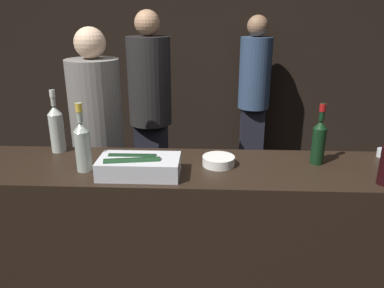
% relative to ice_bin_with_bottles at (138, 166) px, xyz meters
% --- Properties ---
extents(wall_back_chalkboard, '(6.40, 0.06, 2.80)m').
position_rel_ice_bin_with_bottles_xyz_m(wall_back_chalkboard, '(0.27, 2.48, 0.40)').
color(wall_back_chalkboard, black).
rests_on(wall_back_chalkboard, ground_plane).
extents(bar_counter, '(2.54, 0.55, 0.95)m').
position_rel_ice_bin_with_bottles_xyz_m(bar_counter, '(0.27, 0.13, -0.53)').
color(bar_counter, black).
rests_on(bar_counter, ground_plane).
extents(ice_bin_with_bottles, '(0.41, 0.22, 0.11)m').
position_rel_ice_bin_with_bottles_xyz_m(ice_bin_with_bottles, '(0.00, 0.00, 0.00)').
color(ice_bin_with_bottles, silver).
rests_on(ice_bin_with_bottles, bar_counter).
extents(bowl_white, '(0.18, 0.18, 0.05)m').
position_rel_ice_bin_with_bottles_xyz_m(bowl_white, '(0.42, 0.15, -0.03)').
color(bowl_white, silver).
rests_on(bowl_white, bar_counter).
extents(candle_votive, '(0.07, 0.07, 0.05)m').
position_rel_ice_bin_with_bottles_xyz_m(candle_votive, '(1.38, 0.32, -0.03)').
color(candle_votive, silver).
rests_on(candle_votive, bar_counter).
extents(white_wine_bottle, '(0.08, 0.08, 0.37)m').
position_rel_ice_bin_with_bottles_xyz_m(white_wine_bottle, '(-0.54, 0.33, 0.10)').
color(white_wine_bottle, '#B2B7AD').
rests_on(white_wine_bottle, bar_counter).
extents(red_wine_bottle_burgundy, '(0.07, 0.07, 0.34)m').
position_rel_ice_bin_with_bottles_xyz_m(red_wine_bottle_burgundy, '(0.96, 0.20, 0.09)').
color(red_wine_bottle_burgundy, black).
rests_on(red_wine_bottle_burgundy, bar_counter).
extents(rose_wine_bottle, '(0.08, 0.08, 0.37)m').
position_rel_ice_bin_with_bottles_xyz_m(rose_wine_bottle, '(-0.29, 0.05, 0.09)').
color(rose_wine_bottle, '#9EA899').
rests_on(rose_wine_bottle, bar_counter).
extents(person_in_hoodie, '(0.37, 0.37, 1.77)m').
position_rel_ice_bin_with_bottles_xyz_m(person_in_hoodie, '(-0.15, 1.41, -0.02)').
color(person_in_hoodie, black).
rests_on(person_in_hoodie, ground_plane).
extents(person_blond_tee, '(0.36, 0.36, 1.66)m').
position_rel_ice_bin_with_bottles_xyz_m(person_blond_tee, '(-0.43, 0.77, -0.08)').
color(person_blond_tee, black).
rests_on(person_blond_tee, ground_plane).
extents(person_grey_polo, '(0.33, 0.33, 1.72)m').
position_rel_ice_bin_with_bottles_xyz_m(person_grey_polo, '(0.83, 2.13, -0.04)').
color(person_grey_polo, black).
rests_on(person_grey_polo, ground_plane).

